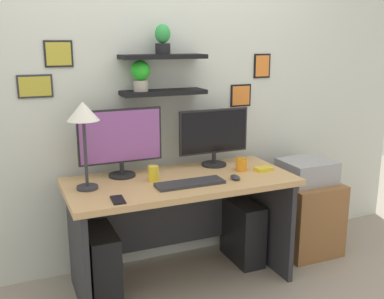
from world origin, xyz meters
name	(u,v)px	position (x,y,z in m)	size (l,w,h in m)	color
ground_plane	(182,281)	(0.00, 0.00, 0.00)	(8.00, 8.00, 0.00)	gray
back_wall_assembly	(158,81)	(0.00, 0.44, 1.35)	(4.40, 0.24, 2.70)	silver
desk	(178,207)	(0.00, 0.05, 0.54)	(1.50, 0.68, 0.75)	tan
monitor_left	(120,140)	(-0.34, 0.22, 1.00)	(0.56, 0.18, 0.46)	black
monitor_right	(214,135)	(0.34, 0.22, 0.98)	(0.53, 0.18, 0.41)	black
keyboard	(190,183)	(0.01, -0.14, 0.76)	(0.44, 0.14, 0.02)	#2D2D33
computer_mouse	(235,177)	(0.32, -0.15, 0.77)	(0.06, 0.09, 0.03)	#2D2D33
desk_lamp	(83,118)	(-0.61, 0.04, 1.19)	(0.19, 0.19, 0.54)	#2D2D33
cell_phone	(118,200)	(-0.48, -0.24, 0.76)	(0.07, 0.14, 0.01)	black
coffee_mug	(241,164)	(0.46, 0.01, 0.80)	(0.08, 0.08, 0.09)	orange
pen_cup	(153,174)	(-0.18, 0.03, 0.80)	(0.07, 0.07, 0.10)	yellow
scissors_tray	(263,169)	(0.60, -0.05, 0.76)	(0.12, 0.08, 0.02)	yellow
drawer_cabinet	(304,215)	(1.08, 0.09, 0.28)	(0.44, 0.50, 0.57)	brown
printer	(307,171)	(1.08, 0.09, 0.65)	(0.38, 0.34, 0.17)	#9E9EA3
computer_tower_left	(102,265)	(-0.55, 0.01, 0.24)	(0.18, 0.40, 0.47)	black
computer_tower_right	(242,231)	(0.55, 0.12, 0.23)	(0.18, 0.40, 0.46)	black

